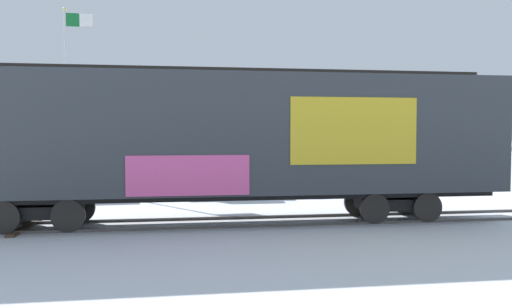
% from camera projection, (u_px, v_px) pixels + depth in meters
% --- Properties ---
extents(ground_plane, '(260.00, 260.00, 0.00)m').
position_uv_depth(ground_plane, '(202.00, 224.00, 14.48)').
color(ground_plane, silver).
extents(track, '(60.02, 2.99, 0.08)m').
position_uv_depth(track, '(241.00, 222.00, 14.67)').
color(track, '#4C4742').
rests_on(track, ground_plane).
extents(freight_car, '(16.95, 3.01, 4.69)m').
position_uv_depth(freight_car, '(226.00, 136.00, 14.49)').
color(freight_car, '#33383D').
rests_on(freight_car, ground_plane).
extents(flagpole, '(1.42, 0.18, 9.00)m').
position_uv_depth(flagpole, '(70.00, 78.00, 24.05)').
color(flagpole, silver).
rests_on(flagpole, ground_plane).
extents(hillside, '(113.48, 33.43, 13.66)m').
position_uv_depth(hillside, '(181.00, 124.00, 92.75)').
color(hillside, silver).
rests_on(hillside, ground_plane).
extents(parked_car_tan, '(4.30, 2.02, 1.59)m').
position_uv_depth(parked_car_tan, '(93.00, 178.00, 20.64)').
color(parked_car_tan, '#9E8966').
rests_on(parked_car_tan, ground_plane).
extents(parked_car_green, '(4.31, 2.07, 1.70)m').
position_uv_depth(parked_car_green, '(220.00, 176.00, 21.08)').
color(parked_car_green, '#1E5933').
rests_on(parked_car_green, ground_plane).
extents(parked_car_blue, '(4.72, 2.40, 1.66)m').
position_uv_depth(parked_car_blue, '(331.00, 174.00, 22.30)').
color(parked_car_blue, navy).
rests_on(parked_car_blue, ground_plane).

